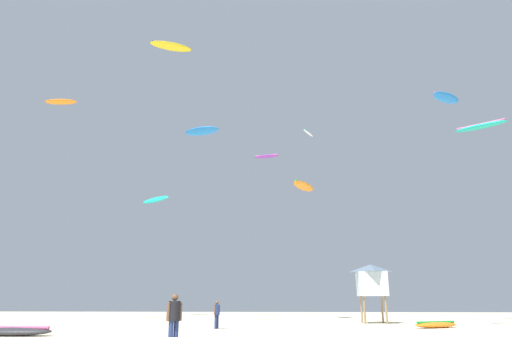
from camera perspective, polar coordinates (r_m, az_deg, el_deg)
The scene contains 14 objects.
person_foreground at distance 16.66m, azimuth -10.18°, elevation -17.68°, with size 0.45×0.45×1.79m.
person_midground at distance 28.04m, azimuth -4.92°, elevation -17.46°, with size 0.35×0.48×1.56m.
kite_grounded_near at distance 30.73m, azimuth 21.56°, elevation -17.68°, with size 3.27×2.50×0.41m.
kite_grounded_mid at distance 24.91m, azimuth -28.11°, elevation -17.48°, with size 3.71×1.14×0.47m.
lifeguard_tower at distance 35.40m, azimuth 14.23°, elevation -13.30°, with size 2.30×2.30×4.15m.
kite_aloft_0 at distance 52.24m, azimuth -12.43°, elevation -3.83°, with size 4.18×3.33×1.07m.
kite_aloft_1 at distance 45.00m, azimuth 6.56°, elevation 4.41°, with size 1.37×2.09×0.51m.
kite_aloft_2 at distance 52.14m, azimuth 1.32°, elevation 1.53°, with size 2.92×1.35×0.35m.
kite_aloft_3 at distance 48.94m, azimuth -10.56°, elevation 14.77°, with size 4.35×2.86×0.65m.
kite_aloft_4 at distance 43.73m, azimuth -23.20°, elevation 7.67°, with size 2.87×0.96×0.40m.
kite_aloft_5 at distance 42.06m, azimuth 5.97°, elevation -2.20°, with size 2.62×4.13×0.58m.
kite_aloft_7 at distance 36.25m, azimuth -6.79°, elevation 4.67°, with size 3.01×1.56×0.67m.
kite_aloft_8 at distance 41.89m, azimuth 26.24°, elevation 4.75°, with size 3.96×3.18×0.56m.
kite_aloft_9 at distance 32.19m, azimuth 22.64°, elevation 8.17°, with size 2.38×1.95×0.61m.
Camera 1 is at (2.18, -10.74, 1.53)m, focal length 32.03 mm.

